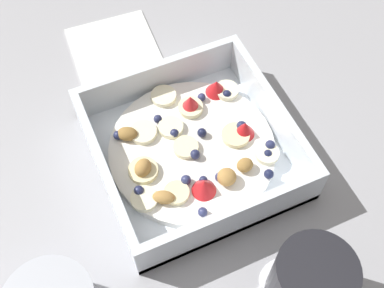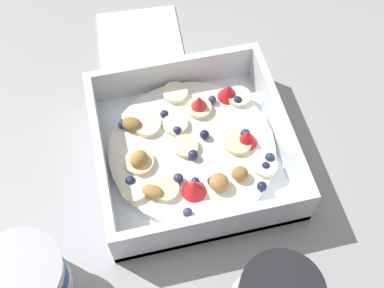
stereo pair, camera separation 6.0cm
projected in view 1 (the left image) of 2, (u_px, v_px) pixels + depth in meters
The scene contains 4 objects.
ground_plane at pixel (203, 158), 0.62m from camera, with size 2.40×2.40×0.00m, color #9E9EA3.
fruit_bowl at pixel (192, 148), 0.61m from camera, with size 0.23×0.23×0.06m.
coffee_mug at pixel (310, 286), 0.49m from camera, with size 0.11×0.08×0.09m.
folded_napkin at pixel (114, 47), 0.72m from camera, with size 0.12×0.12×0.01m, color white.
Camera 1 is at (-0.28, 0.14, 0.54)m, focal length 46.27 mm.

